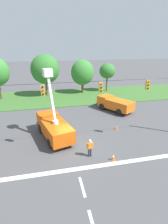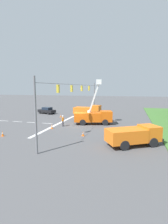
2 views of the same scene
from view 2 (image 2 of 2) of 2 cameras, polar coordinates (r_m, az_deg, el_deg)
The scene contains 12 objects.
ground_plane at distance 28.91m, azimuth -2.01°, elevation -4.31°, with size 200.00×200.00×0.00m, color #4C4C4F.
lane_markings at distance 30.75m, azimuth -11.08°, elevation -3.70°, with size 17.60×15.25×0.01m.
signal_gantry at distance 28.22m, azimuth -2.10°, elevation 4.79°, with size 26.20×0.33×7.20m.
utility_truck_bucket_lift at distance 29.54m, azimuth 3.16°, elevation -1.24°, with size 3.97×6.84×7.47m.
utility_truck_support_near at distance 38.09m, azimuth 1.37°, elevation 0.57°, with size 2.99×6.10×2.36m.
utility_truck_support_far at distance 19.45m, azimuth 15.95°, elevation -7.19°, with size 4.95×6.18×2.07m.
sedan_black at distance 42.25m, azimuth -12.05°, elevation 0.53°, with size 2.94×4.63×1.56m.
road_worker at distance 28.03m, azimuth -6.93°, elevation -2.67°, with size 0.64×0.30×1.77m.
traffic_cone_foreground_left at distance 24.72m, azimuth -25.04°, elevation -6.41°, with size 0.36×0.36×0.69m.
traffic_cone_foreground_right at distance 22.55m, azimuth -0.31°, elevation -7.14°, with size 0.36×0.36×0.58m.
traffic_cone_mid_left at distance 26.86m, azimuth -10.46°, elevation -4.66°, with size 0.36×0.36×0.69m.
traffic_cone_mid_right at distance 37.02m, azimuth -7.58°, elevation -1.17°, with size 0.36×0.36×0.63m.
Camera 2 is at (26.98, 8.35, 6.17)m, focal length 28.00 mm.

